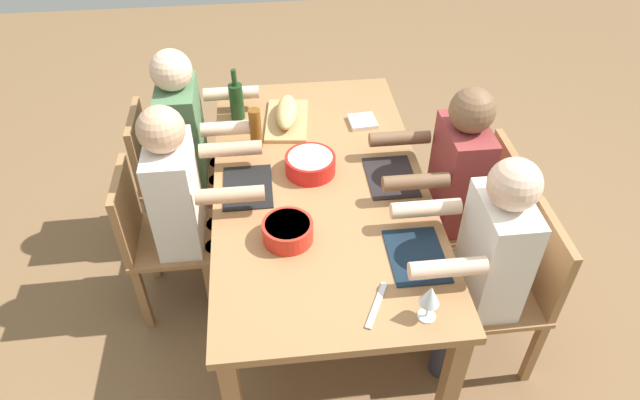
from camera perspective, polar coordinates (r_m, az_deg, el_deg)
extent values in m
plane|color=brown|center=(3.26, 0.00, -8.34)|extent=(8.00, 8.00, 0.00)
cube|color=#9E7044|center=(2.75, 0.00, 1.43)|extent=(1.89, 1.01, 0.04)
cube|color=#9E7044|center=(2.54, 12.79, -17.32)|extent=(0.07, 0.07, 0.70)
cube|color=#9E7044|center=(3.73, 5.30, 6.20)|extent=(0.07, 0.07, 0.70)
cube|color=#9E7044|center=(3.67, -8.45, 5.28)|extent=(0.07, 0.07, 0.70)
cube|color=#9E7044|center=(3.09, 13.84, -1.67)|extent=(0.40, 0.40, 0.03)
cube|color=#9E7044|center=(3.02, 17.75, 1.58)|extent=(0.38, 0.04, 0.40)
cube|color=#9E7044|center=(3.09, 11.08, -7.13)|extent=(0.04, 0.04, 0.42)
cube|color=#9E7044|center=(3.31, 9.59, -2.77)|extent=(0.04, 0.04, 0.42)
cube|color=#9E7044|center=(3.19, 16.98, -6.44)|extent=(0.04, 0.04, 0.42)
cube|color=#9E7044|center=(3.41, 15.13, -2.28)|extent=(0.04, 0.04, 0.42)
cylinder|color=#2D2D38|center=(3.12, 9.80, -5.85)|extent=(0.11, 0.11, 0.45)
cylinder|color=#2D2D38|center=(3.23, 9.13, -3.79)|extent=(0.11, 0.11, 0.45)
cube|color=maroon|center=(2.89, 13.61, 2.42)|extent=(0.34, 0.20, 0.55)
cylinder|color=brown|center=(2.61, 9.47, 1.79)|extent=(0.07, 0.30, 0.07)
cylinder|color=brown|center=(2.87, 7.89, 6.09)|extent=(0.07, 0.30, 0.07)
sphere|color=brown|center=(2.68, 14.85, 8.58)|extent=(0.21, 0.21, 0.21)
cube|color=#9E7044|center=(2.76, 16.96, -8.97)|extent=(0.40, 0.40, 0.03)
cube|color=#9E7044|center=(2.68, 21.46, -5.52)|extent=(0.38, 0.04, 0.40)
cube|color=#9E7044|center=(2.79, 13.86, -15.03)|extent=(0.04, 0.04, 0.42)
cube|color=#9E7044|center=(2.98, 11.96, -9.69)|extent=(0.04, 0.04, 0.42)
cube|color=#9E7044|center=(2.91, 20.40, -13.91)|extent=(0.04, 0.04, 0.42)
cube|color=#9E7044|center=(3.09, 18.07, -8.88)|extent=(0.04, 0.04, 0.42)
cylinder|color=#2D2D38|center=(2.81, 12.37, -13.55)|extent=(0.11, 0.11, 0.45)
cylinder|color=#2D2D38|center=(2.90, 11.51, -11.01)|extent=(0.11, 0.11, 0.45)
cube|color=white|center=(2.53, 16.95, -4.96)|extent=(0.34, 0.20, 0.55)
cylinder|color=beige|center=(2.25, 12.55, -6.60)|extent=(0.07, 0.30, 0.07)
cylinder|color=beige|center=(2.48, 10.43, -0.84)|extent=(0.07, 0.30, 0.07)
sphere|color=beige|center=(2.29, 18.73, 1.47)|extent=(0.21, 0.21, 0.21)
cube|color=#9E7044|center=(2.97, -14.41, -3.82)|extent=(0.40, 0.40, 0.03)
cube|color=#9E7044|center=(2.87, -18.68, -1.03)|extent=(0.38, 0.04, 0.40)
cube|color=#9E7044|center=(3.23, -10.53, -4.32)|extent=(0.04, 0.04, 0.42)
cube|color=#9E7044|center=(3.00, -10.72, -8.94)|extent=(0.04, 0.04, 0.42)
cube|color=#9E7044|center=(3.28, -16.45, -4.69)|extent=(0.04, 0.04, 0.42)
cube|color=#9E7044|center=(3.06, -17.14, -9.24)|extent=(0.04, 0.04, 0.42)
cylinder|color=#2D2D38|center=(3.15, -9.70, -5.27)|extent=(0.11, 0.11, 0.45)
cylinder|color=#2D2D38|center=(3.04, -9.75, -7.44)|extent=(0.11, 0.11, 0.45)
cube|color=white|center=(2.77, -14.16, 0.47)|extent=(0.34, 0.20, 0.55)
cylinder|color=tan|center=(2.80, -8.84, 5.00)|extent=(0.07, 0.30, 0.07)
cylinder|color=tan|center=(2.54, -8.89, 0.49)|extent=(0.07, 0.30, 0.07)
sphere|color=tan|center=(2.56, -15.51, 6.75)|extent=(0.21, 0.21, 0.21)
cube|color=#9E7044|center=(3.36, -13.70, 2.43)|extent=(0.40, 0.40, 0.03)
cube|color=#9E7044|center=(3.27, -17.44, 5.07)|extent=(0.38, 0.04, 0.40)
cube|color=#9E7044|center=(3.61, -10.30, 1.54)|extent=(0.04, 0.04, 0.42)
cube|color=#9E7044|center=(3.36, -10.45, -2.14)|extent=(0.04, 0.04, 0.42)
cube|color=#9E7044|center=(3.66, -15.59, 1.14)|extent=(0.04, 0.04, 0.42)
cube|color=#9E7044|center=(3.41, -16.13, -2.53)|extent=(0.04, 0.04, 0.42)
cylinder|color=#2D2D38|center=(3.53, -9.55, 0.83)|extent=(0.11, 0.11, 0.45)
cylinder|color=#2D2D38|center=(3.41, -9.60, -0.90)|extent=(0.11, 0.11, 0.45)
cube|color=#4C724C|center=(3.19, -13.45, 6.55)|extent=(0.34, 0.20, 0.55)
cylinder|color=beige|center=(3.24, -8.78, 10.41)|extent=(0.07, 0.30, 0.07)
cylinder|color=beige|center=(2.95, -8.82, 7.05)|extent=(0.07, 0.30, 0.07)
sphere|color=beige|center=(3.00, -14.56, 12.35)|extent=(0.21, 0.21, 0.21)
cylinder|color=red|center=(2.43, -3.21, -3.10)|extent=(0.22, 0.22, 0.09)
cylinder|color=orange|center=(2.41, -3.24, -2.61)|extent=(0.19, 0.19, 0.03)
cylinder|color=red|center=(2.77, -0.97, 3.56)|extent=(0.24, 0.24, 0.09)
cylinder|color=beige|center=(2.76, -0.97, 4.05)|extent=(0.21, 0.21, 0.03)
cube|color=tan|center=(3.15, -3.28, 7.87)|extent=(0.42, 0.26, 0.02)
ellipsoid|color=tan|center=(3.12, -3.32, 8.71)|extent=(0.33, 0.15, 0.09)
cylinder|color=#193819|center=(3.17, -8.27, 9.63)|extent=(0.08, 0.08, 0.20)
cylinder|color=#193819|center=(3.10, -8.52, 11.91)|extent=(0.03, 0.03, 0.09)
cylinder|color=brown|center=(2.92, -6.41, 7.03)|extent=(0.06, 0.06, 0.22)
cylinder|color=silver|center=(2.22, 10.49, -11.23)|extent=(0.07, 0.07, 0.01)
cylinder|color=silver|center=(2.19, 10.62, -10.58)|extent=(0.01, 0.01, 0.07)
cone|color=silver|center=(2.13, 10.89, -9.24)|extent=(0.08, 0.08, 0.08)
cube|color=black|center=(2.79, 7.03, 2.28)|extent=(0.32, 0.23, 0.01)
cube|color=#142333|center=(2.42, 9.52, -5.46)|extent=(0.32, 0.23, 0.01)
cube|color=black|center=(2.73, -7.18, 1.28)|extent=(0.32, 0.23, 0.01)
cube|color=silver|center=(2.23, 5.63, -10.32)|extent=(0.22, 0.12, 0.01)
cube|color=white|center=(3.14, 4.23, 7.75)|extent=(0.15, 0.15, 0.02)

